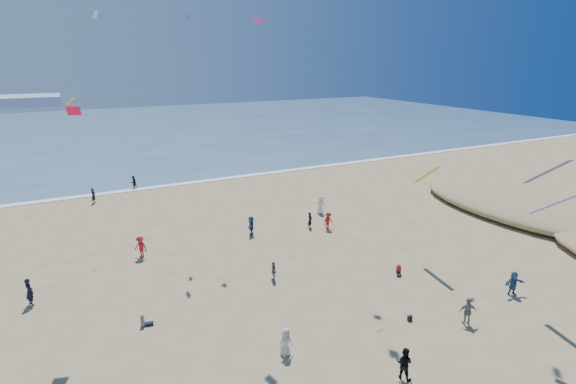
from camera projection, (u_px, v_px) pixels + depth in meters
ocean at (97, 132)px, 98.07m from camera, size 220.00×100.00×0.06m
surf_line at (136, 190)px, 55.56m from camera, size 220.00×1.20×0.08m
standing_flyers at (260, 259)px, 34.49m from camera, size 36.84×46.21×1.92m
navy_bag at (410, 318)px, 27.89m from camera, size 0.28×0.18×0.34m
kites_aloft at (356, 79)px, 28.65m from camera, size 41.50×39.00×29.17m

